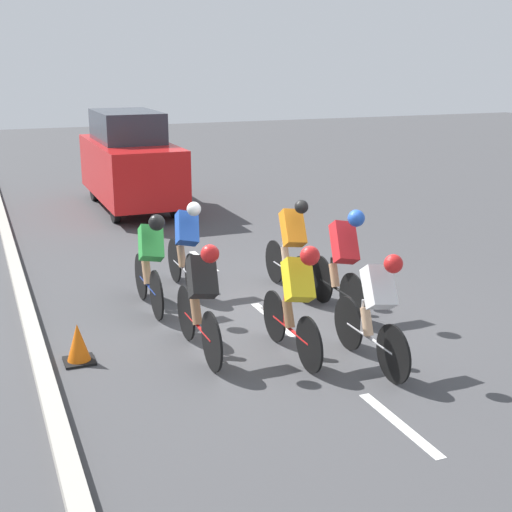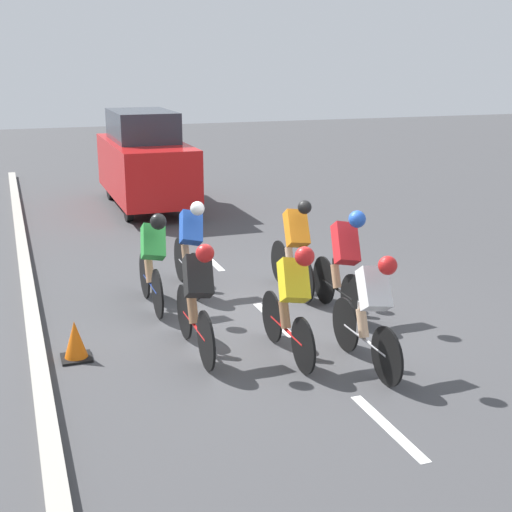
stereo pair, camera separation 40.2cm
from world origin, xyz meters
The scene contains 14 objects.
ground_plane centered at (0.00, 0.00, 0.00)m, with size 60.00×60.00×0.00m, color #424244.
lane_stripe_near centered at (0.00, 3.41, 0.00)m, with size 0.12×1.40×0.01m, color white.
lane_stripe_mid centered at (0.00, 0.21, 0.00)m, with size 0.12×1.40×0.01m, color white.
lane_stripe_far centered at (0.00, -2.99, 0.00)m, with size 0.12×1.40×0.01m, color white.
curb centered at (3.20, 0.21, 0.07)m, with size 0.20×28.55×0.14m, color #A8A399.
cyclist_white centered at (-0.48, 2.11, 0.75)m, with size 0.39×1.71×1.44m.
cyclist_orange centered at (-0.72, -0.77, 0.78)m, with size 0.39×1.73×1.52m.
cyclist_green centered at (1.48, -0.80, 0.77)m, with size 0.40×1.66×1.47m.
cyclist_black centered at (1.31, 1.05, 0.76)m, with size 0.38×1.77×1.47m.
cyclist_blue centered at (0.77, -1.43, 0.76)m, with size 0.42×1.70×1.47m.
cyclist_red centered at (-0.99, 0.36, 0.82)m, with size 0.42×1.66×1.56m.
cyclist_yellow centered at (0.27, 1.53, 0.78)m, with size 0.40×1.69×1.46m.
support_car centered at (0.17, -8.11, 1.15)m, with size 1.70×4.41×2.32m.
traffic_cone centered at (2.75, 0.68, 0.24)m, with size 0.36×0.36×0.49m.
Camera 2 is at (3.36, 8.98, 3.54)m, focal length 50.00 mm.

